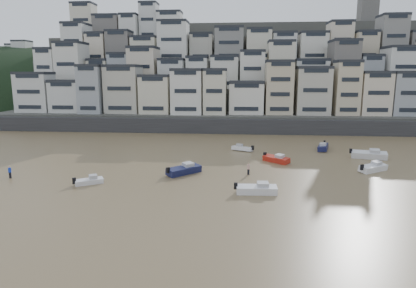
# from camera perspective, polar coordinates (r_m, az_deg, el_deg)

# --- Properties ---
(ground) EXTENTS (400.00, 400.00, 0.00)m
(ground) POSITION_cam_1_polar(r_m,az_deg,el_deg) (29.93, -16.03, -18.50)
(ground) COLOR olive
(ground) RESTS_ON ground
(harbor_wall) EXTENTS (140.00, 3.00, 3.50)m
(harbor_wall) POSITION_cam_1_polar(r_m,az_deg,el_deg) (90.11, 4.99, 2.74)
(harbor_wall) COLOR #38383A
(harbor_wall) RESTS_ON ground
(hillside) EXTENTS (141.04, 66.00, 50.00)m
(hillside) POSITION_cam_1_polar(r_m,az_deg,el_deg) (129.14, 7.24, 10.17)
(hillside) COLOR #4C4C47
(hillside) RESTS_ON ground
(headland) EXTENTS (216.00, 135.00, 53.33)m
(headland) POSITION_cam_1_polar(r_m,az_deg,el_deg) (191.25, -28.42, 5.27)
(headland) COLOR black
(headland) RESTS_ON ground
(boat_g) EXTENTS (6.54, 3.34, 1.70)m
(boat_g) POSITION_cam_1_polar(r_m,az_deg,el_deg) (69.19, 23.54, -1.38)
(boat_g) COLOR silver
(boat_g) RESTS_ON ground
(boat_j) EXTENTS (4.03, 3.20, 1.08)m
(boat_j) POSITION_cam_1_polar(r_m,az_deg,el_deg) (51.56, -17.83, -5.33)
(boat_j) COLOR white
(boat_j) RESTS_ON ground
(boat_a) EXTENTS (5.46, 2.02, 1.47)m
(boat_a) POSITION_cam_1_polar(r_m,az_deg,el_deg) (45.67, 7.50, -6.72)
(boat_a) COLOR white
(boat_a) RESTS_ON ground
(boat_d) EXTENTS (5.36, 4.47, 1.45)m
(boat_d) POSITION_cam_1_polar(r_m,az_deg,el_deg) (60.50, 24.08, -3.21)
(boat_d) COLOR white
(boat_d) RESTS_ON ground
(boat_c) EXTENTS (5.47, 5.56, 1.60)m
(boat_c) POSITION_cam_1_polar(r_m,az_deg,el_deg) (54.01, -3.73, -3.79)
(boat_c) COLOR #151A44
(boat_c) RESTS_ON ground
(boat_i) EXTENTS (3.33, 5.79, 1.50)m
(boat_i) POSITION_cam_1_polar(r_m,az_deg,el_deg) (73.89, 17.30, -0.30)
(boat_i) COLOR #141740
(boat_i) RESTS_ON ground
(boat_e) EXTENTS (4.83, 4.64, 1.38)m
(boat_e) POSITION_cam_1_polar(r_m,az_deg,el_deg) (61.89, 10.45, -2.16)
(boat_e) COLOR #B02215
(boat_e) RESTS_ON ground
(boat_h) EXTENTS (4.59, 3.13, 1.20)m
(boat_h) POSITION_cam_1_polar(r_m,az_deg,el_deg) (70.12, 5.31, -0.56)
(boat_h) COLOR white
(boat_h) RESTS_ON ground
(person_blue) EXTENTS (0.44, 0.44, 1.74)m
(person_blue) POSITION_cam_1_polar(r_m,az_deg,el_deg) (58.74, -28.18, -3.82)
(person_blue) COLOR blue
(person_blue) RESTS_ON ground
(person_pink) EXTENTS (0.44, 0.44, 1.74)m
(person_pink) POSITION_cam_1_polar(r_m,az_deg,el_deg) (53.80, 6.24, -3.82)
(person_pink) COLOR #D4A195
(person_pink) RESTS_ON ground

